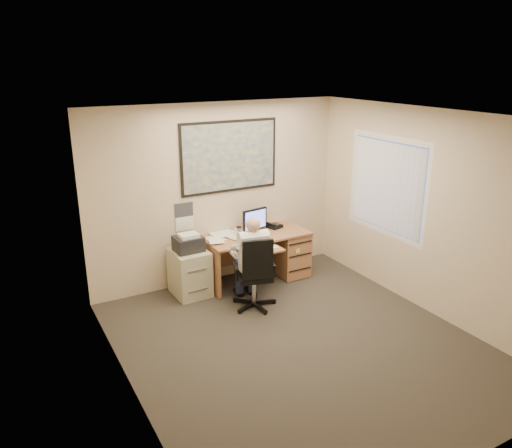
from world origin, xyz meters
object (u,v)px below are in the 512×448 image
filing_cabinet (190,268)px  office_chair (256,287)px  desk (274,249)px  person (253,262)px

filing_cabinet → office_chair: 1.05m
desk → office_chair: (-0.77, -0.82, -0.13)m
filing_cabinet → office_chair: (0.64, -0.83, -0.09)m
filing_cabinet → person: (0.63, -0.75, 0.24)m
desk → office_chair: size_ratio=1.52×
filing_cabinet → person: size_ratio=0.73×
filing_cabinet → person: 1.01m
desk → office_chair: 1.13m
filing_cabinet → person: person is taller
office_chair → desk: bearing=62.3°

